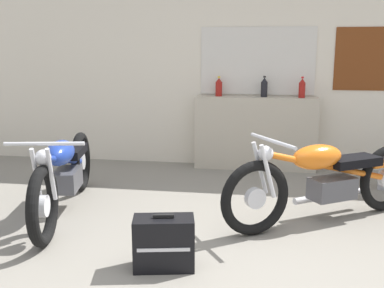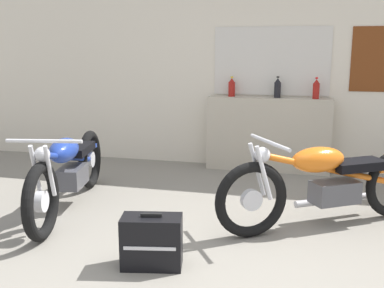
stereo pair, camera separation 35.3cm
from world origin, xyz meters
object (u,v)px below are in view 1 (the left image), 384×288
at_px(bottle_left_center, 264,88).
at_px(motorcycle_blue, 64,172).
at_px(bottle_center, 302,88).
at_px(motorcycle_orange, 326,179).
at_px(hard_case_black, 164,243).
at_px(bottle_leftmost, 219,87).

xyz_separation_m(bottle_left_center, motorcycle_blue, (-1.85, -1.97, -0.66)).
distance_m(bottle_center, motorcycle_orange, 1.91).
height_order(bottle_center, hard_case_black, bottle_center).
xyz_separation_m(motorcycle_blue, motorcycle_orange, (2.42, 0.15, 0.00)).
height_order(motorcycle_orange, hard_case_black, motorcycle_orange).
xyz_separation_m(bottle_leftmost, bottle_center, (1.05, -0.04, 0.00)).
relative_size(motorcycle_blue, hard_case_black, 4.45).
distance_m(bottle_left_center, bottle_center, 0.47).
bearing_deg(motorcycle_blue, bottle_left_center, 46.80).
bearing_deg(motorcycle_blue, motorcycle_orange, 3.61).
bearing_deg(motorcycle_orange, motorcycle_blue, -176.39).
distance_m(bottle_center, motorcycle_blue, 3.10).
xyz_separation_m(motorcycle_blue, hard_case_black, (1.17, -0.95, -0.21)).
xyz_separation_m(bottle_center, motorcycle_orange, (0.10, -1.79, -0.66)).
xyz_separation_m(bottle_leftmost, hard_case_black, (-0.10, -2.93, -0.87)).
relative_size(bottle_center, hard_case_black, 0.57).
bearing_deg(motorcycle_orange, hard_case_black, -138.71).
height_order(bottle_leftmost, hard_case_black, bottle_leftmost).
bearing_deg(motorcycle_orange, bottle_center, 93.24).
bearing_deg(bottle_leftmost, motorcycle_orange, -57.75).
relative_size(motorcycle_orange, hard_case_black, 3.94).
bearing_deg(bottle_center, motorcycle_blue, -140.08).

